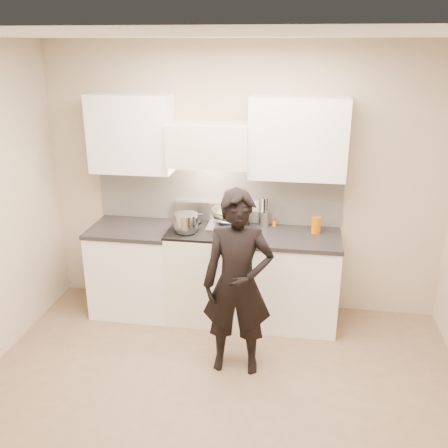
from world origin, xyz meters
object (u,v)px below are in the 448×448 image
(wok, at_px, (230,214))
(person, at_px, (238,284))
(stove, at_px, (208,272))
(utensil_crock, at_px, (264,217))
(counter_right, at_px, (291,279))

(wok, relative_size, person, 0.28)
(stove, xyz_separation_m, wok, (0.20, 0.14, 0.58))
(utensil_crock, bearing_deg, person, -96.32)
(stove, bearing_deg, person, -64.30)
(wok, distance_m, person, 1.05)
(utensil_crock, distance_m, person, 1.12)
(counter_right, bearing_deg, utensil_crock, 141.16)
(stove, relative_size, person, 0.60)
(counter_right, xyz_separation_m, person, (-0.42, -0.85, 0.34))
(counter_right, distance_m, utensil_crock, 0.67)
(wok, bearing_deg, person, -78.10)
(person, bearing_deg, stove, 113.04)
(utensil_crock, bearing_deg, stove, -155.49)
(stove, height_order, counter_right, stove)
(wok, height_order, person, person)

